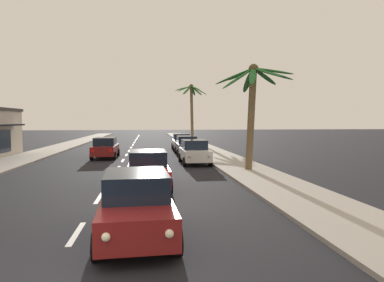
{
  "coord_description": "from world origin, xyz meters",
  "views": [
    {
      "loc": [
        1.93,
        -5.89,
        3.02
      ],
      "look_at": [
        3.69,
        8.0,
        2.2
      ],
      "focal_mm": 32.38,
      "sensor_mm": 36.0,
      "label": 1
    }
  ],
  "objects_px": {
    "sedan_third_in_queue": "(148,169)",
    "sedan_parked_mid_kerb": "(194,152)",
    "sedan_parked_nearest_kerb": "(187,145)",
    "sedan_parked_far_kerb": "(181,142)",
    "sedan_oncoming_far": "(105,148)",
    "palm_right_farthest": "(192,101)",
    "sedan_lead_at_stop_bar": "(137,204)",
    "palm_right_second": "(253,94)"
  },
  "relations": [
    {
      "from": "sedan_lead_at_stop_bar",
      "to": "sedan_parked_nearest_kerb",
      "type": "xyz_separation_m",
      "value": [
        3.67,
        21.23,
        0.0
      ]
    },
    {
      "from": "sedan_lead_at_stop_bar",
      "to": "palm_right_second",
      "type": "relative_size",
      "value": 0.71
    },
    {
      "from": "sedan_third_in_queue",
      "to": "sedan_parked_mid_kerb",
      "type": "height_order",
      "value": "same"
    },
    {
      "from": "sedan_third_in_queue",
      "to": "sedan_parked_far_kerb",
      "type": "height_order",
      "value": "same"
    },
    {
      "from": "sedan_lead_at_stop_bar",
      "to": "sedan_parked_far_kerb",
      "type": "distance_m",
      "value": 26.8
    },
    {
      "from": "sedan_third_in_queue",
      "to": "palm_right_farthest",
      "type": "distance_m",
      "value": 34.97
    },
    {
      "from": "sedan_lead_at_stop_bar",
      "to": "sedan_third_in_queue",
      "type": "distance_m",
      "value": 6.54
    },
    {
      "from": "sedan_lead_at_stop_bar",
      "to": "sedan_parked_nearest_kerb",
      "type": "relative_size",
      "value": 1.01
    },
    {
      "from": "sedan_lead_at_stop_bar",
      "to": "sedan_oncoming_far",
      "type": "bearing_deg",
      "value": 99.11
    },
    {
      "from": "sedan_oncoming_far",
      "to": "sedan_parked_far_kerb",
      "type": "xyz_separation_m",
      "value": [
        6.84,
        7.05,
        0.0
      ]
    },
    {
      "from": "sedan_lead_at_stop_bar",
      "to": "sedan_parked_far_kerb",
      "type": "bearing_deg",
      "value": 82.04
    },
    {
      "from": "sedan_parked_nearest_kerb",
      "to": "sedan_third_in_queue",
      "type": "bearing_deg",
      "value": -102.95
    },
    {
      "from": "sedan_parked_nearest_kerb",
      "to": "sedan_parked_mid_kerb",
      "type": "distance_m",
      "value": 6.26
    },
    {
      "from": "palm_right_farthest",
      "to": "sedan_lead_at_stop_bar",
      "type": "bearing_deg",
      "value": -99.15
    },
    {
      "from": "palm_right_second",
      "to": "sedan_parked_far_kerb",
      "type": "bearing_deg",
      "value": 99.86
    },
    {
      "from": "sedan_lead_at_stop_bar",
      "to": "sedan_parked_mid_kerb",
      "type": "xyz_separation_m",
      "value": [
        3.52,
        14.97,
        0.0
      ]
    },
    {
      "from": "sedan_lead_at_stop_bar",
      "to": "sedan_parked_far_kerb",
      "type": "xyz_separation_m",
      "value": [
        3.71,
        26.54,
        0.0
      ]
    },
    {
      "from": "sedan_parked_far_kerb",
      "to": "palm_right_farthest",
      "type": "relative_size",
      "value": 0.54
    },
    {
      "from": "sedan_third_in_queue",
      "to": "sedan_oncoming_far",
      "type": "bearing_deg",
      "value": 104.75
    },
    {
      "from": "sedan_parked_mid_kerb",
      "to": "palm_right_farthest",
      "type": "relative_size",
      "value": 0.54
    },
    {
      "from": "sedan_parked_mid_kerb",
      "to": "sedan_parked_far_kerb",
      "type": "distance_m",
      "value": 11.57
    },
    {
      "from": "sedan_oncoming_far",
      "to": "palm_right_second",
      "type": "bearing_deg",
      "value": -42.09
    },
    {
      "from": "sedan_lead_at_stop_bar",
      "to": "palm_right_second",
      "type": "xyz_separation_m",
      "value": [
        6.44,
        10.85,
        3.75
      ]
    },
    {
      "from": "sedan_third_in_queue",
      "to": "sedan_parked_far_kerb",
      "type": "xyz_separation_m",
      "value": [
        3.43,
        20.01,
        0.0
      ]
    },
    {
      "from": "sedan_oncoming_far",
      "to": "sedan_parked_far_kerb",
      "type": "height_order",
      "value": "same"
    },
    {
      "from": "sedan_parked_nearest_kerb",
      "to": "palm_right_farthest",
      "type": "distance_m",
      "value": 20.19
    },
    {
      "from": "palm_right_second",
      "to": "palm_right_farthest",
      "type": "bearing_deg",
      "value": 89.82
    },
    {
      "from": "sedan_parked_mid_kerb",
      "to": "palm_right_second",
      "type": "height_order",
      "value": "palm_right_second"
    },
    {
      "from": "sedan_parked_nearest_kerb",
      "to": "sedan_parked_mid_kerb",
      "type": "relative_size",
      "value": 1.0
    },
    {
      "from": "sedan_parked_far_kerb",
      "to": "sedan_oncoming_far",
      "type": "bearing_deg",
      "value": -134.14
    },
    {
      "from": "sedan_parked_nearest_kerb",
      "to": "sedan_parked_mid_kerb",
      "type": "height_order",
      "value": "same"
    },
    {
      "from": "sedan_parked_nearest_kerb",
      "to": "palm_right_second",
      "type": "xyz_separation_m",
      "value": [
        2.77,
        -10.38,
        3.75
      ]
    },
    {
      "from": "sedan_lead_at_stop_bar",
      "to": "sedan_oncoming_far",
      "type": "height_order",
      "value": "same"
    },
    {
      "from": "sedan_oncoming_far",
      "to": "sedan_parked_nearest_kerb",
      "type": "xyz_separation_m",
      "value": [
        6.79,
        1.74,
        0.0
      ]
    },
    {
      "from": "sedan_third_in_queue",
      "to": "sedan_parked_far_kerb",
      "type": "bearing_deg",
      "value": 80.29
    },
    {
      "from": "sedan_lead_at_stop_bar",
      "to": "palm_right_farthest",
      "type": "xyz_separation_m",
      "value": [
        6.53,
        40.57,
        5.05
      ]
    },
    {
      "from": "sedan_parked_nearest_kerb",
      "to": "sedan_parked_far_kerb",
      "type": "distance_m",
      "value": 5.31
    },
    {
      "from": "sedan_lead_at_stop_bar",
      "to": "sedan_oncoming_far",
      "type": "relative_size",
      "value": 1.01
    },
    {
      "from": "sedan_oncoming_far",
      "to": "sedan_parked_mid_kerb",
      "type": "bearing_deg",
      "value": -34.23
    },
    {
      "from": "sedan_parked_nearest_kerb",
      "to": "sedan_parked_mid_kerb",
      "type": "xyz_separation_m",
      "value": [
        -0.15,
        -6.25,
        0.0
      ]
    },
    {
      "from": "sedan_lead_at_stop_bar",
      "to": "palm_right_second",
      "type": "bearing_deg",
      "value": 59.31
    },
    {
      "from": "sedan_third_in_queue",
      "to": "palm_right_farthest",
      "type": "xyz_separation_m",
      "value": [
        6.25,
        34.04,
        5.05
      ]
    }
  ]
}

